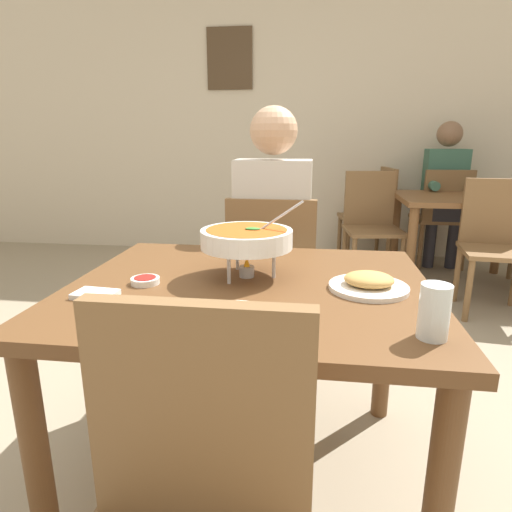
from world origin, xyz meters
name	(u,v)px	position (x,y,z in m)	size (l,w,h in m)	color
ground_plane	(251,472)	(0.00, 0.00, 0.00)	(16.00, 16.00, 0.00)	gray
cafe_rear_partition	(298,103)	(0.00, 3.23, 1.50)	(10.00, 0.10, 3.00)	beige
picture_frame_hung	(230,59)	(-0.66, 3.17, 1.90)	(0.44, 0.03, 0.56)	#4C3823
dining_table_main	(250,314)	(0.00, 0.00, 0.62)	(1.13, 0.96, 0.72)	brown
chair_diner_main	(272,274)	(0.00, 0.77, 0.51)	(0.44, 0.44, 0.90)	brown
diner_main	(273,227)	(0.00, 0.80, 0.75)	(0.40, 0.45, 1.31)	#2D2D38
curry_bowl	(247,239)	(-0.02, 0.07, 0.85)	(0.33, 0.30, 0.26)	silver
rice_plate	(238,318)	(0.02, -0.32, 0.74)	(0.24, 0.24, 0.06)	white
appetizer_plate	(369,283)	(0.37, -0.01, 0.74)	(0.24, 0.24, 0.06)	white
sauce_dish	(145,280)	(-0.33, -0.05, 0.73)	(0.09, 0.09, 0.02)	white
napkin_folded	(95,294)	(-0.43, -0.18, 0.73)	(0.12, 0.08, 0.02)	white
fork_utensil	(80,302)	(-0.45, -0.23, 0.72)	(0.01, 0.17, 0.01)	silver
spoon_utensil	(97,302)	(-0.40, -0.23, 0.72)	(0.01, 0.17, 0.01)	silver
drink_glass	(434,314)	(0.47, -0.33, 0.78)	(0.07, 0.07, 0.13)	silver
dining_table_far	(462,212)	(1.37, 2.32, 0.59)	(1.00, 0.80, 0.72)	brown
chair_bg_middle	(442,213)	(1.35, 2.80, 0.51)	(0.46, 0.46, 0.90)	brown
chair_bg_right	(371,220)	(0.67, 2.37, 0.51)	(0.49, 0.49, 0.90)	brown
chair_bg_corner	(495,238)	(1.43, 1.78, 0.51)	(0.49, 0.49, 0.90)	brown
chair_bg_window	(375,210)	(0.77, 2.88, 0.51)	(0.50, 0.50, 0.90)	brown
patron_bg_middle	(445,186)	(1.37, 2.87, 0.75)	(0.40, 0.45, 1.31)	#2D2D38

